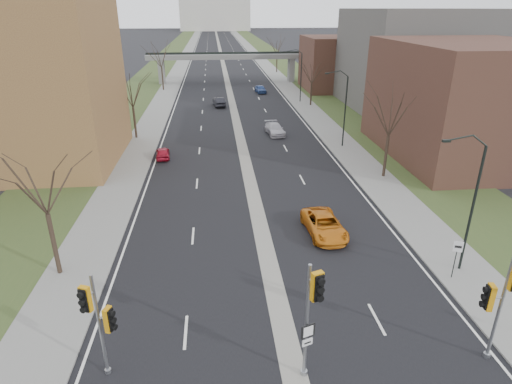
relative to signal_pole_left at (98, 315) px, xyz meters
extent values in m
plane|color=black|center=(8.24, 0.53, -3.43)|extent=(700.00, 700.00, 0.00)
cube|color=black|center=(8.24, 150.53, -3.43)|extent=(20.00, 600.00, 0.01)
cube|color=gray|center=(8.24, 150.53, -3.43)|extent=(1.20, 600.00, 0.02)
cube|color=gray|center=(20.24, 150.53, -3.37)|extent=(4.00, 600.00, 0.12)
cube|color=gray|center=(-3.76, 150.53, -3.37)|extent=(4.00, 600.00, 0.12)
cube|color=#2D411E|center=(26.24, 150.53, -3.38)|extent=(8.00, 600.00, 0.10)
cube|color=#2D411E|center=(-9.76, 150.53, -3.38)|extent=(8.00, 600.00, 0.10)
cube|color=#523326|center=(32.24, 28.53, 2.57)|extent=(16.00, 20.00, 12.00)
cube|color=#585550|center=(36.24, 52.53, 4.07)|extent=(18.00, 22.00, 15.00)
cube|color=#523326|center=(30.24, 70.53, 1.57)|extent=(14.00, 14.00, 10.00)
cube|color=slate|center=(-5.76, 80.53, -0.93)|extent=(1.20, 2.50, 5.00)
cube|color=slate|center=(22.24, 80.53, -0.93)|extent=(1.20, 2.50, 5.00)
cube|color=slate|center=(8.24, 80.53, 2.07)|extent=(34.00, 3.00, 1.00)
cube|color=black|center=(8.24, 80.53, 2.77)|extent=(34.00, 0.15, 0.50)
cube|color=silver|center=(8.24, 320.53, 6.57)|extent=(48.00, 42.00, 20.00)
cylinder|color=black|center=(20.04, 6.53, 0.69)|extent=(0.16, 0.16, 8.00)
cube|color=black|center=(17.74, 6.53, 5.04)|extent=(0.45, 0.18, 0.14)
cylinder|color=black|center=(20.04, 32.53, 0.69)|extent=(0.16, 0.16, 8.00)
cube|color=black|center=(17.74, 32.53, 5.04)|extent=(0.45, 0.18, 0.14)
cylinder|color=black|center=(20.04, 58.53, 0.69)|extent=(0.16, 0.16, 8.00)
cube|color=black|center=(17.74, 58.53, 5.04)|extent=(0.45, 0.18, 0.14)
cylinder|color=#382B21|center=(-4.76, 8.53, -1.31)|extent=(0.28, 0.28, 4.00)
cylinder|color=#382B21|center=(-4.76, 38.53, -1.44)|extent=(0.28, 0.28, 3.75)
cylinder|color=#382B21|center=(-4.76, 72.53, -1.19)|extent=(0.28, 0.28, 4.25)
cylinder|color=#382B21|center=(21.24, 22.53, -1.31)|extent=(0.28, 0.28, 4.00)
cylinder|color=#382B21|center=(21.24, 55.53, -1.56)|extent=(0.28, 0.28, 3.50)
cylinder|color=#382B21|center=(21.24, 95.53, -1.19)|extent=(0.28, 0.28, 4.25)
cylinder|color=gray|center=(-0.11, 0.25, -0.81)|extent=(0.14, 0.14, 5.24)
cylinder|color=gray|center=(-0.11, 0.25, -3.33)|extent=(0.28, 0.28, 0.20)
cube|color=#C6820B|center=(-0.30, -0.21, 1.00)|extent=(0.54, 0.53, 1.16)
cube|color=#C6820B|center=(0.36, 0.06, -0.31)|extent=(0.53, 0.54, 1.16)
cylinder|color=gray|center=(8.67, -0.71, -0.53)|extent=(0.16, 0.16, 5.80)
cylinder|color=gray|center=(8.67, -0.71, -3.32)|extent=(0.31, 0.31, 0.22)
cube|color=#C6820B|center=(8.86, -1.24, 1.70)|extent=(0.59, 0.58, 1.28)
cube|color=black|center=(8.67, -0.71, -0.86)|extent=(0.65, 0.27, 0.67)
cube|color=silver|center=(8.67, -0.71, -1.48)|extent=(0.49, 0.21, 0.33)
cylinder|color=gray|center=(17.47, -0.53, -0.57)|extent=(0.15, 0.15, 5.72)
cylinder|color=gray|center=(17.47, -0.53, -3.32)|extent=(0.31, 0.31, 0.22)
cube|color=#C6820B|center=(16.93, -0.44, -0.02)|extent=(0.51, 0.53, 1.26)
cylinder|color=black|center=(19.06, 5.65, -2.24)|extent=(0.06, 0.06, 2.15)
cube|color=silver|center=(19.06, 5.65, -1.16)|extent=(0.51, 0.22, 0.68)
imported|color=maroon|center=(-0.65, 30.39, -2.82)|extent=(1.75, 3.68, 1.21)
imported|color=black|center=(5.96, 56.55, -2.69)|extent=(2.15, 4.65, 1.48)
imported|color=orange|center=(12.71, 11.93, -2.70)|extent=(2.75, 5.39, 1.46)
imported|color=#ABA9B1|center=(12.83, 38.61, -2.73)|extent=(2.47, 5.00, 1.40)
imported|color=navy|center=(14.15, 67.97, -2.72)|extent=(2.11, 4.36, 1.43)
camera|label=1|loc=(5.13, -14.81, 11.73)|focal=30.00mm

